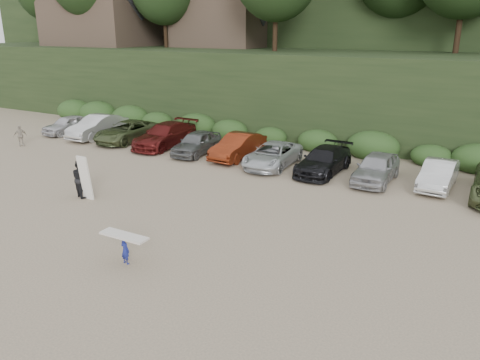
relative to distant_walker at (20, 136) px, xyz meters
The scene contains 5 objects.
ground 18.06m from the distant_walker, 18.18° to the right, with size 120.00×120.00×0.00m, color tan.
parked_cars 19.33m from the distant_walker, 13.04° to the left, with size 39.75×6.09×1.64m.
distant_walker is the anchor object (origin of this frame).
child_surfer 20.06m from the distant_walker, 27.23° to the right, with size 1.81×0.52×1.09m.
adult_surfer 12.53m from the distant_walker, 24.23° to the right, with size 1.36×0.95×2.15m.
Camera 1 is at (11.22, -14.25, 7.81)m, focal length 35.00 mm.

